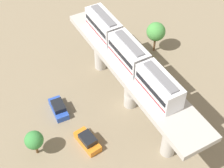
{
  "coord_description": "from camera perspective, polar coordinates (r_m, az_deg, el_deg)",
  "views": [
    {
      "loc": [
        18.05,
        26.73,
        37.93
      ],
      "look_at": [
        2.5,
        -1.04,
        4.72
      ],
      "focal_mm": 53.41,
      "sensor_mm": 36.0,
      "label": 1
    }
  ],
  "objects": [
    {
      "name": "parked_car_blue",
      "position": [
        48.9,
        -9.14,
        -4.11
      ],
      "size": [
        2.08,
        4.31,
        1.76
      ],
      "rotation": [
        0.0,
        0.0,
        -0.07
      ],
      "color": "#284CB7",
      "rests_on": "ground"
    },
    {
      "name": "ground_plane",
      "position": [
        49.79,
        3.1,
        -3.5
      ],
      "size": [
        120.0,
        120.0,
        0.0
      ],
      "primitive_type": "plane",
      "color": "#84755B"
    },
    {
      "name": "viaduct",
      "position": [
        45.43,
        3.4,
        1.34
      ],
      "size": [
        5.2,
        28.85,
        7.86
      ],
      "color": "#B7B2AA",
      "rests_on": "ground"
    },
    {
      "name": "parked_car_orange",
      "position": [
        45.02,
        -4.2,
        -9.68
      ],
      "size": [
        2.33,
        4.4,
        1.76
      ],
      "rotation": [
        0.0,
        0.0,
        0.13
      ],
      "color": "orange",
      "rests_on": "ground"
    },
    {
      "name": "train",
      "position": [
        43.72,
        2.87,
        5.4
      ],
      "size": [
        2.64,
        20.5,
        3.24
      ],
      "color": "silver",
      "rests_on": "viaduct"
    },
    {
      "name": "tree_mid_lot",
      "position": [
        56.49,
        7.53,
        8.86
      ],
      "size": [
        3.18,
        3.18,
        5.62
      ],
      "color": "brown",
      "rests_on": "ground"
    },
    {
      "name": "tree_near_viaduct",
      "position": [
        43.63,
        -13.2,
        -9.36
      ],
      "size": [
        2.43,
        2.43,
        4.01
      ],
      "color": "brown",
      "rests_on": "ground"
    }
  ]
}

